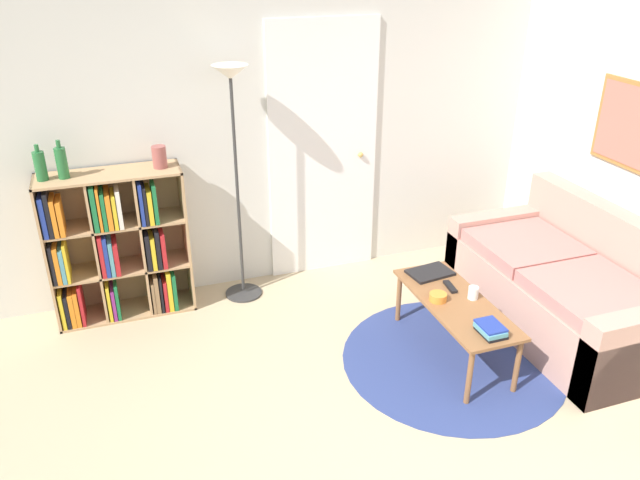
% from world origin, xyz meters
% --- Properties ---
extents(wall_back, '(7.17, 0.11, 2.60)m').
position_xyz_m(wall_back, '(0.01, 2.57, 1.29)').
color(wall_back, silver).
rests_on(wall_back, ground_plane).
extents(wall_right, '(0.08, 5.54, 2.60)m').
position_xyz_m(wall_right, '(2.11, 1.27, 1.30)').
color(wall_right, silver).
rests_on(wall_right, ground_plane).
extents(rug, '(1.51, 1.51, 0.01)m').
position_xyz_m(rug, '(0.67, 0.97, 0.00)').
color(rug, navy).
rests_on(rug, ground_plane).
extents(bookshelf, '(1.00, 0.34, 1.13)m').
position_xyz_m(bookshelf, '(-1.43, 2.35, 0.55)').
color(bookshelf, tan).
rests_on(bookshelf, ground_plane).
extents(floor_lamp, '(0.29, 0.29, 1.83)m').
position_xyz_m(floor_lamp, '(-0.50, 2.31, 1.43)').
color(floor_lamp, '#333333').
rests_on(floor_lamp, ground_plane).
extents(couch, '(0.91, 1.75, 0.87)m').
position_xyz_m(couch, '(1.68, 1.10, 0.30)').
color(couch, tan).
rests_on(couch, ground_plane).
extents(coffee_table, '(0.42, 1.07, 0.42)m').
position_xyz_m(coffee_table, '(0.69, 1.05, 0.37)').
color(coffee_table, brown).
rests_on(coffee_table, ground_plane).
extents(laptop, '(0.34, 0.25, 0.02)m').
position_xyz_m(laptop, '(0.71, 1.45, 0.43)').
color(laptop, black).
rests_on(laptop, coffee_table).
extents(bowl, '(0.12, 0.12, 0.05)m').
position_xyz_m(bowl, '(0.58, 1.10, 0.45)').
color(bowl, orange).
rests_on(bowl, coffee_table).
extents(book_stack_on_table, '(0.14, 0.19, 0.06)m').
position_xyz_m(book_stack_on_table, '(0.70, 0.65, 0.45)').
color(book_stack_on_table, black).
rests_on(book_stack_on_table, coffee_table).
extents(cup, '(0.07, 0.07, 0.09)m').
position_xyz_m(cup, '(0.82, 1.05, 0.46)').
color(cup, white).
rests_on(cup, coffee_table).
extents(remote, '(0.06, 0.16, 0.02)m').
position_xyz_m(remote, '(0.75, 1.22, 0.43)').
color(remote, black).
rests_on(remote, coffee_table).
extents(bottle_left, '(0.08, 0.08, 0.25)m').
position_xyz_m(bottle_left, '(-1.82, 2.35, 1.24)').
color(bottle_left, '#236633').
rests_on(bottle_left, bookshelf).
extents(bottle_middle, '(0.08, 0.08, 0.27)m').
position_xyz_m(bottle_middle, '(-1.68, 2.35, 1.24)').
color(bottle_middle, '#236633').
rests_on(bottle_middle, bookshelf).
extents(vase_on_shelf, '(0.10, 0.10, 0.16)m').
position_xyz_m(vase_on_shelf, '(-1.03, 2.35, 1.21)').
color(vase_on_shelf, '#934C47').
rests_on(vase_on_shelf, bookshelf).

